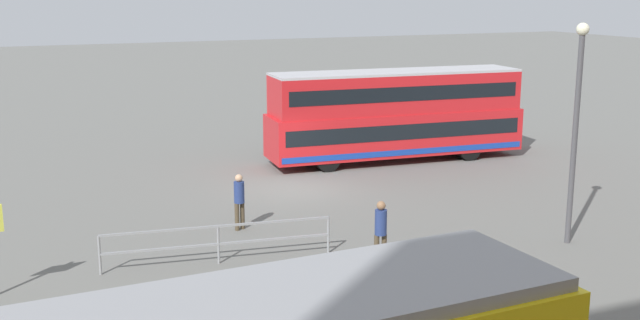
% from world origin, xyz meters
% --- Properties ---
extents(ground_plane, '(160.00, 160.00, 0.00)m').
position_xyz_m(ground_plane, '(0.00, 0.00, 0.00)').
color(ground_plane, slate).
extents(double_decker_bus, '(11.26, 3.41, 3.87)m').
position_xyz_m(double_decker_bus, '(-5.70, -2.66, 1.98)').
color(double_decker_bus, red).
rests_on(double_decker_bus, ground).
extents(pedestrian_near_railing, '(0.42, 0.42, 1.76)m').
position_xyz_m(pedestrian_near_railing, '(3.48, 3.97, 1.02)').
color(pedestrian_near_railing, '#4C3F2D').
rests_on(pedestrian_near_railing, ground).
extents(pedestrian_crossing, '(0.36, 0.33, 1.81)m').
position_xyz_m(pedestrian_crossing, '(1.04, 8.55, 1.05)').
color(pedestrian_crossing, '#4C3F2D').
rests_on(pedestrian_crossing, ground).
extents(pedestrian_railing, '(6.18, 0.95, 1.08)m').
position_xyz_m(pedestrian_railing, '(4.93, 6.60, 0.73)').
color(pedestrian_railing, gray).
rests_on(pedestrian_railing, ground).
extents(street_lamp, '(0.36, 0.36, 6.36)m').
position_xyz_m(street_lamp, '(-4.91, 9.04, 3.75)').
color(street_lamp, '#4C4C51').
rests_on(street_lamp, ground).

